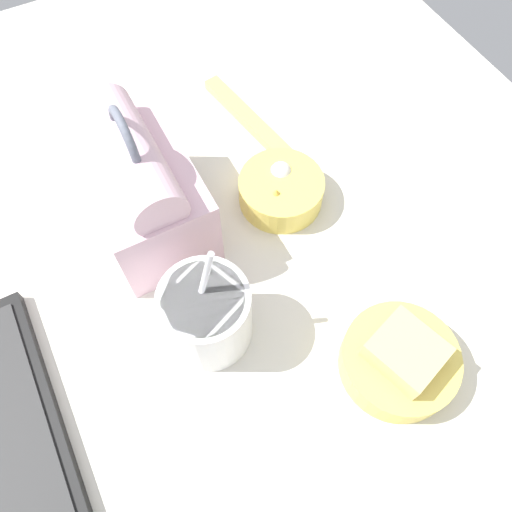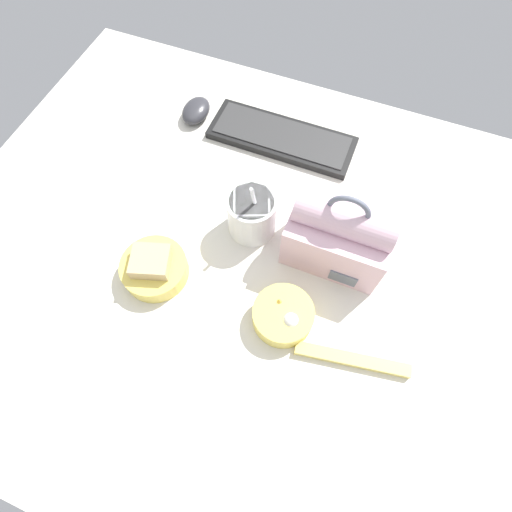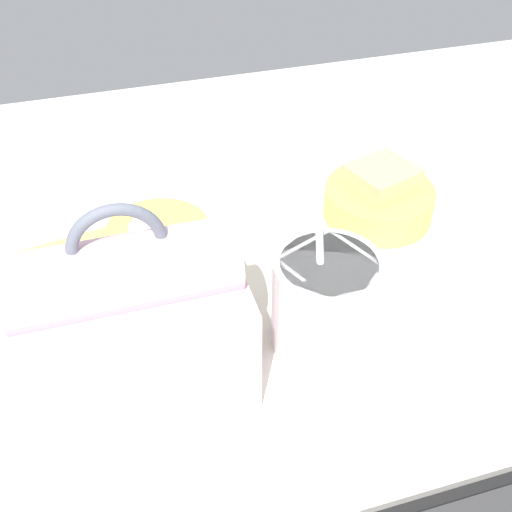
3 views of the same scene
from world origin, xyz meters
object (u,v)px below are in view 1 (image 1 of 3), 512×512
Objects in this scene: lunch_bag at (142,188)px; bento_bowl_sandwich at (400,360)px; keyboard at (6,451)px; soup_cup at (207,315)px; bento_bowl_snacks at (281,190)px; chopstick_case at (250,121)px.

lunch_bag reaches higher than bento_bowl_sandwich.
keyboard is 1.73× the size of lunch_bag.
soup_cup is 1.44× the size of bento_bowl_snacks.
chopstick_case is (28.20, -20.14, -4.53)cm from soup_cup.
lunch_bag is 18.51cm from soup_cup.
bento_bowl_sandwich is at bearing -179.27° from bento_bowl_snacks.
bento_bowl_snacks is 0.55× the size of chopstick_case.
lunch_bag is at bearing -50.70° from keyboard.
chopstick_case is at bearing -56.21° from keyboard.
bento_bowl_sandwich reaches higher than chopstick_case.
bento_bowl_sandwich is at bearing 176.62° from chopstick_case.
soup_cup reaches higher than bento_bowl_snacks.
chopstick_case is (30.67, -45.82, -0.22)cm from keyboard.
keyboard is 55.14cm from chopstick_case.
keyboard is at bearing 129.30° from lunch_bag.
bento_bowl_snacks is (-5.00, -17.52, -5.40)cm from lunch_bag.
soup_cup is 34.95cm from chopstick_case.
keyboard reaches higher than chopstick_case.
soup_cup is 22.83cm from bento_bowl_sandwich.
lunch_bag is at bearing 115.78° from chopstick_case.
chopstick_case is at bearing -3.38° from bento_bowl_sandwich.
chopstick_case is (9.84, -20.38, -6.91)cm from lunch_bag.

